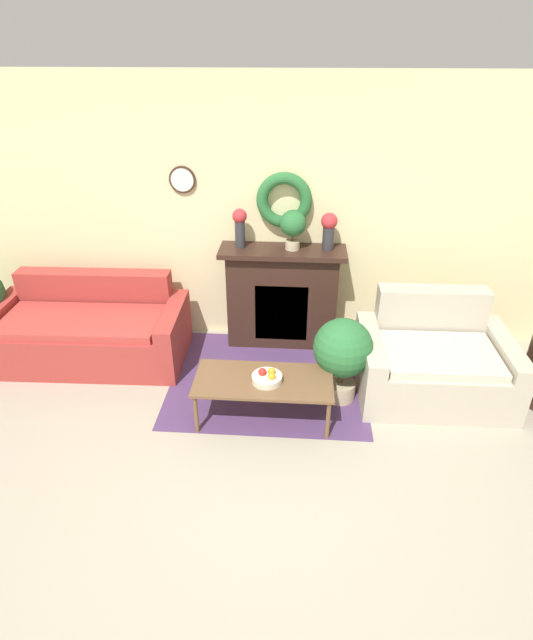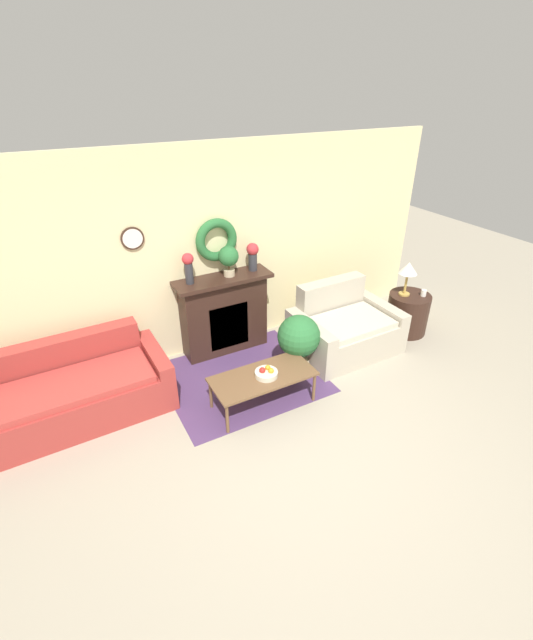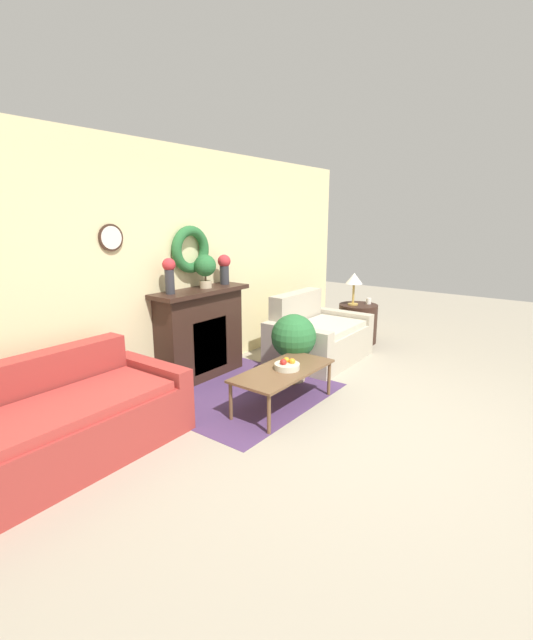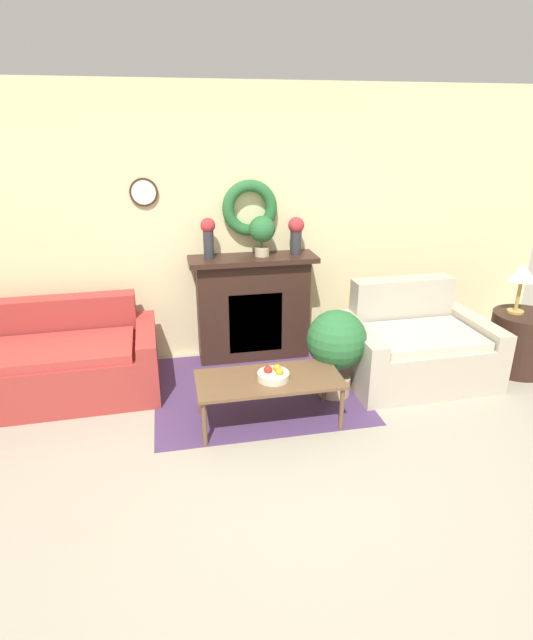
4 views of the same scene
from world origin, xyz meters
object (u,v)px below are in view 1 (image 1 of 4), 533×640
(fruit_bowl, at_px, (267,377))
(vase_on_mantel_left, at_px, (240,225))
(fireplace, at_px, (282,296))
(potted_plant_on_mantel, at_px, (293,225))
(potted_plant_floor_by_loveseat, at_px, (343,352))
(couch_left, at_px, (89,330))
(loveseat_right, at_px, (433,361))
(vase_on_mantel_right, at_px, (329,228))
(coffee_table, at_px, (264,383))

(fruit_bowl, bearing_deg, vase_on_mantel_left, 105.40)
(fireplace, bearing_deg, vase_on_mantel_left, 179.27)
(potted_plant_on_mantel, bearing_deg, potted_plant_floor_by_loveseat, -62.66)
(fireplace, xyz_separation_m, couch_left, (-1.97, -0.43, -0.25))
(potted_plant_on_mantel, distance_m, potted_plant_floor_by_loveseat, 1.35)
(loveseat_right, xyz_separation_m, vase_on_mantel_right, (-1.00, 0.77, 1.00))
(vase_on_mantel_left, relative_size, vase_on_mantel_right, 1.06)
(fireplace, height_order, potted_plant_on_mantel, potted_plant_on_mantel)
(fireplace, distance_m, potted_plant_on_mantel, 0.79)
(vase_on_mantel_left, bearing_deg, fruit_bowl, -74.60)
(coffee_table, bearing_deg, loveseat_right, 18.61)
(loveseat_right, height_order, vase_on_mantel_left, vase_on_mantel_left)
(fruit_bowl, height_order, potted_plant_on_mantel, potted_plant_on_mantel)
(fireplace, relative_size, fruit_bowl, 4.94)
(couch_left, relative_size, loveseat_right, 1.44)
(loveseat_right, bearing_deg, fruit_bowl, -161.02)
(fireplace, relative_size, coffee_table, 1.08)
(vase_on_mantel_right, bearing_deg, vase_on_mantel_left, -180.00)
(fireplace, height_order, fruit_bowl, fireplace)
(vase_on_mantel_left, distance_m, potted_plant_floor_by_loveseat, 1.62)
(fruit_bowl, relative_size, vase_on_mantel_right, 0.70)
(loveseat_right, distance_m, vase_on_mantel_left, 2.26)
(potted_plant_on_mantel, height_order, potted_plant_floor_by_loveseat, potted_plant_on_mantel)
(fireplace, relative_size, potted_plant_floor_by_loveseat, 1.58)
(vase_on_mantel_right, bearing_deg, fireplace, -179.29)
(vase_on_mantel_left, height_order, vase_on_mantel_right, vase_on_mantel_left)
(couch_left, distance_m, potted_plant_floor_by_loveseat, 2.61)
(loveseat_right, bearing_deg, coffee_table, -162.17)
(coffee_table, xyz_separation_m, vase_on_mantel_left, (-0.33, 1.29, 0.95))
(loveseat_right, relative_size, potted_plant_on_mantel, 3.47)
(vase_on_mantel_left, relative_size, potted_plant_floor_by_loveseat, 0.49)
(vase_on_mantel_left, xyz_separation_m, potted_plant_floor_by_loveseat, (1.01, -0.96, -0.82))
(fireplace, bearing_deg, vase_on_mantel_right, 0.71)
(loveseat_right, height_order, fruit_bowl, loveseat_right)
(coffee_table, distance_m, potted_plant_floor_by_loveseat, 0.77)
(couch_left, height_order, potted_plant_on_mantel, potted_plant_on_mantel)
(fruit_bowl, bearing_deg, potted_plant_floor_by_loveseat, 28.63)
(fireplace, height_order, vase_on_mantel_right, vase_on_mantel_right)
(couch_left, bearing_deg, vase_on_mantel_left, 14.19)
(potted_plant_on_mantel, xyz_separation_m, potted_plant_floor_by_loveseat, (0.49, -0.94, -0.84))
(couch_left, xyz_separation_m, potted_plant_floor_by_loveseat, (2.55, -0.53, 0.20))
(fireplace, height_order, loveseat_right, fireplace)
(fireplace, relative_size, vase_on_mantel_left, 3.25)
(vase_on_mantel_left, height_order, potted_plant_floor_by_loveseat, vase_on_mantel_left)
(fruit_bowl, bearing_deg, fireplace, 87.07)
(vase_on_mantel_right, relative_size, potted_plant_on_mantel, 0.93)
(coffee_table, xyz_separation_m, fruit_bowl, (0.03, -0.02, 0.07))
(couch_left, bearing_deg, fireplace, 10.74)
(couch_left, distance_m, fruit_bowl, 2.10)
(fireplace, height_order, couch_left, fireplace)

